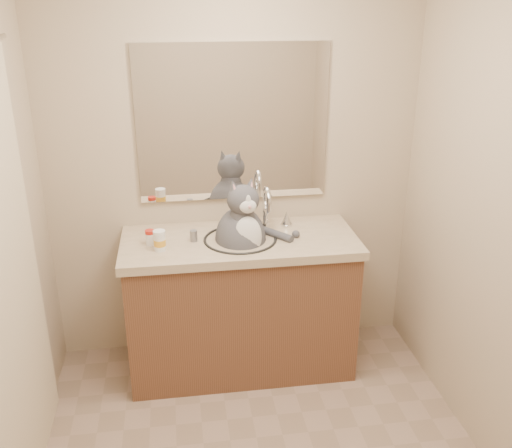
{
  "coord_description": "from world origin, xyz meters",
  "views": [
    {
      "loc": [
        -0.34,
        -1.99,
        2.14
      ],
      "look_at": [
        0.05,
        0.65,
        1.06
      ],
      "focal_mm": 40.0,
      "sensor_mm": 36.0,
      "label": 1
    }
  ],
  "objects_px": {
    "cat": "(242,235)",
    "pill_bottle_orange": "(160,241)",
    "grey_canister": "(194,236)",
    "pill_bottle_redcap": "(150,237)"
  },
  "relations": [
    {
      "from": "cat",
      "to": "pill_bottle_orange",
      "type": "xyz_separation_m",
      "value": [
        -0.46,
        -0.07,
        0.03
      ]
    },
    {
      "from": "pill_bottle_orange",
      "to": "grey_canister",
      "type": "bearing_deg",
      "value": 26.95
    },
    {
      "from": "cat",
      "to": "pill_bottle_orange",
      "type": "height_order",
      "value": "cat"
    },
    {
      "from": "pill_bottle_redcap",
      "to": "grey_canister",
      "type": "height_order",
      "value": "pill_bottle_redcap"
    },
    {
      "from": "pill_bottle_orange",
      "to": "pill_bottle_redcap",
      "type": "bearing_deg",
      "value": 124.44
    },
    {
      "from": "cat",
      "to": "pill_bottle_redcap",
      "type": "height_order",
      "value": "cat"
    },
    {
      "from": "pill_bottle_redcap",
      "to": "pill_bottle_orange",
      "type": "height_order",
      "value": "pill_bottle_orange"
    },
    {
      "from": "grey_canister",
      "to": "cat",
      "type": "bearing_deg",
      "value": -4.33
    },
    {
      "from": "cat",
      "to": "pill_bottle_orange",
      "type": "relative_size",
      "value": 5.12
    },
    {
      "from": "cat",
      "to": "pill_bottle_redcap",
      "type": "bearing_deg",
      "value": 164.93
    }
  ]
}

